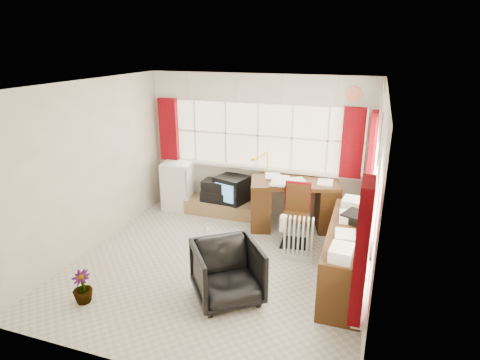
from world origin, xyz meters
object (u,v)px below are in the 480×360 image
Objects in this scene: task_chair at (297,211)px; radiator at (298,242)px; credenza at (347,253)px; crt_tv at (232,189)px; mini_fridge at (178,185)px; tv_bench at (224,207)px; desk_lamp at (267,158)px; desk at (294,202)px; office_chair at (227,273)px.

radiator is (0.13, -0.51, -0.25)m from task_chair.
task_chair is 0.48× the size of credenza.
mini_fridge reaches higher than crt_tv.
mini_fridge is (-1.06, -0.02, -0.04)m from crt_tv.
radiator reaches higher than tv_bench.
crt_tv is (-0.63, -0.05, -0.63)m from desk_lamp.
desk is at bearing 125.24° from credenza.
radiator is at bearing -57.00° from desk_lamp.
desk is 1.12× the size of tv_bench.
crt_tv reaches higher than tv_bench.
radiator is 0.72× the size of mini_fridge.
desk reaches higher than radiator.
credenza is at bearing -35.95° from crt_tv.
desk_lamp reaches higher than credenza.
desk is 1.36m from tv_bench.
task_chair is at bearing -47.48° from desk_lamp.
credenza reaches higher than office_chair.
desk is at bearing 43.96° from office_chair.
radiator is at bearing -75.12° from desk.
desk_lamp reaches higher than office_chair.
tv_bench is at bearing 155.52° from task_chair.
crt_tv reaches higher than office_chair.
task_chair is at bearing 104.78° from radiator.
task_chair is at bearing -27.80° from crt_tv.
tv_bench is 0.39m from crt_tv.
office_chair is 0.39× the size of credenza.
task_chair is 1.20m from credenza.
office_chair is 1.25× the size of crt_tv.
radiator is (0.81, -1.24, -0.85)m from desk_lamp.
tv_bench is at bearing 173.36° from desk.
radiator is 1.97m from tv_bench.
task_chair is 1.50× the size of radiator.
desk is at bearing -22.92° from desk_lamp.
radiator is 2.77m from mini_fridge.
office_chair reaches higher than tv_bench.
tv_bench is at bearing -0.44° from mini_fridge.
mini_fridge is at bearing -177.73° from desk_lamp.
task_chair is at bearing -24.48° from tv_bench.
radiator is 0.32× the size of credenza.
crt_tv is at bearing 152.20° from task_chair.
office_chair reaches higher than radiator.
mini_fridge is (-0.92, 0.01, 0.32)m from tv_bench.
desk reaches higher than tv_bench.
credenza reaches higher than crt_tv.
tv_bench is at bearing 74.78° from office_chair.
office_chair is 3.05m from mini_fridge.
desk_lamp is at bearing 57.19° from office_chair.
desk reaches higher than crt_tv.
desk_lamp reaches higher than crt_tv.
desk is 2.27m from office_chair.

